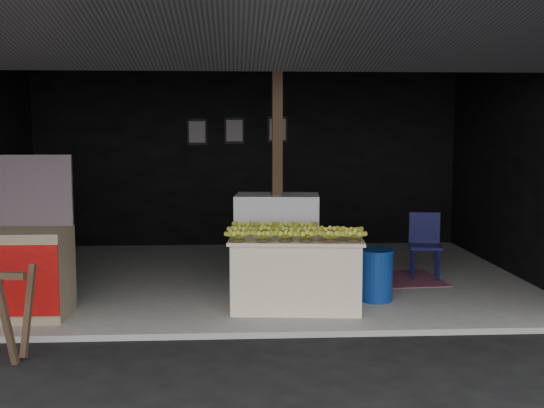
{
  "coord_description": "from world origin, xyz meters",
  "views": [
    {
      "loc": [
        -0.23,
        -6.19,
        1.94
      ],
      "look_at": [
        0.22,
        1.53,
        1.1
      ],
      "focal_mm": 45.0,
      "sensor_mm": 36.0,
      "label": 1
    }
  ],
  "objects": [
    {
      "name": "ground",
      "position": [
        0.0,
        0.0,
        0.0
      ],
      "size": [
        80.0,
        80.0,
        0.0
      ],
      "primitive_type": "plane",
      "color": "black",
      "rests_on": "ground"
    },
    {
      "name": "concrete_slab",
      "position": [
        0.0,
        2.5,
        0.03
      ],
      "size": [
        7.0,
        5.0,
        0.06
      ],
      "primitive_type": "cube",
      "color": "gray",
      "rests_on": "ground"
    },
    {
      "name": "shophouse",
      "position": [
        0.0,
        2.82,
        2.1
      ],
      "size": [
        7.4,
        7.29,
        3.02
      ],
      "color": "black",
      "rests_on": "ground"
    },
    {
      "name": "banana_table",
      "position": [
        0.43,
        0.88,
        0.44
      ],
      "size": [
        1.46,
        0.98,
        0.76
      ],
      "rotation": [
        0.0,
        0.0,
        -0.09
      ],
      "color": "white",
      "rests_on": "concrete_slab"
    },
    {
      "name": "banana_pile",
      "position": [
        0.43,
        0.88,
        0.9
      ],
      "size": [
        1.34,
        0.88,
        0.15
      ],
      "primitive_type": null,
      "rotation": [
        0.0,
        0.0,
        -0.09
      ],
      "color": "yellow",
      "rests_on": "banana_table"
    },
    {
      "name": "white_crate",
      "position": [
        0.31,
        1.97,
        0.61
      ],
      "size": [
        1.06,
        0.77,
        1.11
      ],
      "rotation": [
        0.0,
        0.0,
        -0.1
      ],
      "color": "white",
      "rests_on": "concrete_slab"
    },
    {
      "name": "water_barrel",
      "position": [
        1.35,
        1.13,
        0.33
      ],
      "size": [
        0.37,
        0.37,
        0.54
      ],
      "primitive_type": "cylinder",
      "color": "navy",
      "rests_on": "concrete_slab"
    },
    {
      "name": "plastic_chair",
      "position": [
        2.22,
        2.28,
        0.54
      ],
      "size": [
        0.46,
        0.46,
        0.83
      ],
      "rotation": [
        0.0,
        0.0,
        -0.19
      ],
      "color": "#0A0C3A",
      "rests_on": "concrete_slab"
    },
    {
      "name": "magenta_rug",
      "position": [
        1.62,
        2.16,
        0.07
      ],
      "size": [
        1.57,
        1.1,
        0.01
      ],
      "primitive_type": "cube",
      "rotation": [
        0.0,
        0.0,
        0.07
      ],
      "color": "maroon",
      "rests_on": "concrete_slab"
    },
    {
      "name": "picture_frames",
      "position": [
        -0.17,
        4.89,
        1.93
      ],
      "size": [
        1.62,
        0.04,
        0.46
      ],
      "color": "black",
      "rests_on": "shophouse"
    }
  ]
}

